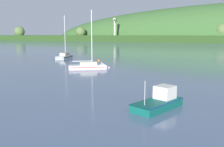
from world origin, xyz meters
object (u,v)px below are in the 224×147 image
(dockside_crane, at_px, (115,31))
(sailboat_near_mooring, at_px, (66,57))
(mooring_buoy_off_fishing_boat, at_px, (99,61))
(sailboat_midwater_white, at_px, (93,67))
(fishing_boat_moored, at_px, (161,103))

(dockside_crane, xyz_separation_m, sailboat_near_mooring, (48.22, -141.43, -9.26))
(sailboat_near_mooring, xyz_separation_m, mooring_buoy_off_fishing_boat, (11.47, -2.89, -0.27))
(mooring_buoy_off_fishing_boat, bearing_deg, sailboat_near_mooring, 165.85)
(sailboat_near_mooring, distance_m, mooring_buoy_off_fishing_boat, 11.83)
(sailboat_midwater_white, height_order, mooring_buoy_off_fishing_boat, sailboat_midwater_white)
(sailboat_near_mooring, relative_size, mooring_buoy_off_fishing_boat, 14.95)
(sailboat_midwater_white, bearing_deg, sailboat_near_mooring, 103.53)
(fishing_boat_moored, bearing_deg, dockside_crane, 44.63)
(fishing_boat_moored, bearing_deg, mooring_buoy_off_fishing_boat, 55.00)
(sailboat_midwater_white, bearing_deg, dockside_crane, 78.46)
(dockside_crane, height_order, sailboat_near_mooring, dockside_crane)
(sailboat_near_mooring, height_order, fishing_boat_moored, sailboat_near_mooring)
(fishing_boat_moored, xyz_separation_m, mooring_buoy_off_fishing_boat, (-22.58, 31.76, -0.41))
(dockside_crane, distance_m, sailboat_midwater_white, 169.75)
(dockside_crane, xyz_separation_m, fishing_boat_moored, (82.27, -176.08, -9.12))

